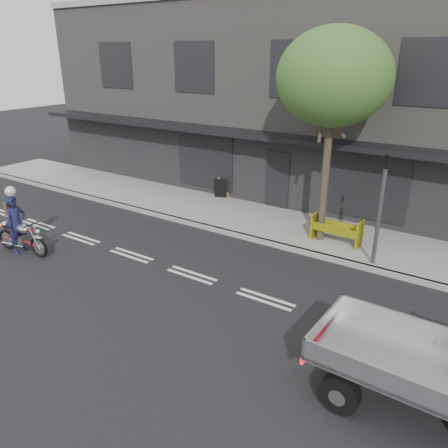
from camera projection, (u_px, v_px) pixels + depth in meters
ground at (192, 275)px, 12.57m from camera, size 80.00×80.00×0.00m
sidewalk at (269, 223)px, 16.19m from camera, size 32.00×3.20×0.15m
kerb at (247, 237)px, 14.95m from camera, size 32.00×0.20×0.15m
building_main at (340, 99)px, 19.87m from camera, size 26.00×10.00×8.00m
street_tree at (334, 78)px, 12.76m from camera, size 3.40×3.40×6.74m
traffic_light_pole at (379, 216)px, 12.41m from camera, size 0.12×0.12×3.50m
motorcycle at (22, 236)px, 13.79m from camera, size 2.10×0.61×1.08m
rider at (17, 224)px, 13.72m from camera, size 0.53×0.73×1.87m
construction_barrier at (334, 231)px, 14.05m from camera, size 1.66×0.74×0.91m
sandwich_board at (220, 188)px, 18.57m from camera, size 0.63×0.53×0.85m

